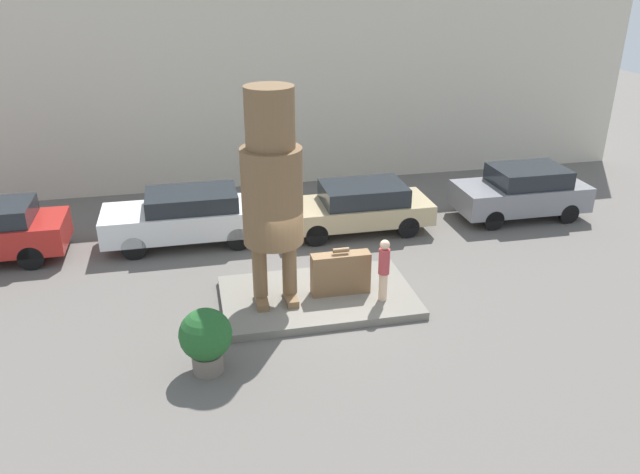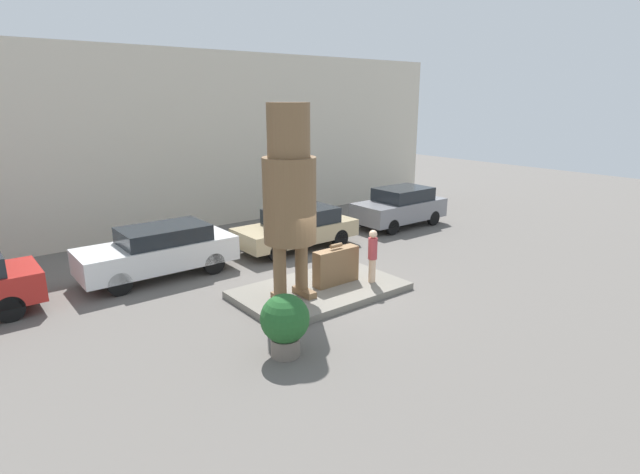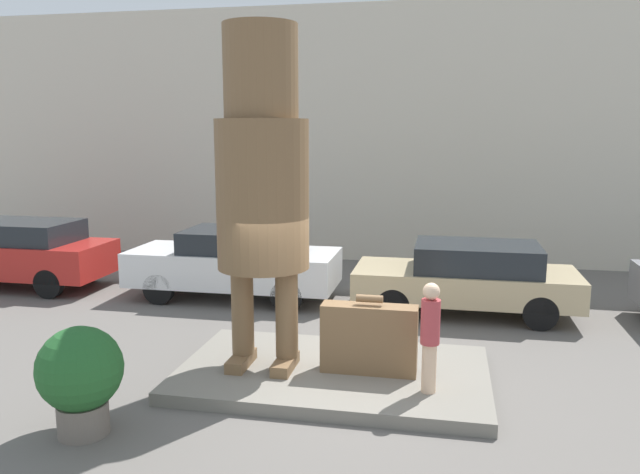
% 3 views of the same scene
% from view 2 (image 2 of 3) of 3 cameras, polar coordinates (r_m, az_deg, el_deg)
% --- Properties ---
extents(ground_plane, '(60.00, 60.00, 0.00)m').
position_cam_2_polar(ground_plane, '(14.26, -0.01, -6.46)').
color(ground_plane, '#605B56').
extents(pedestal, '(4.66, 2.86, 0.19)m').
position_cam_2_polar(pedestal, '(14.22, -0.01, -6.10)').
color(pedestal, slate).
rests_on(pedestal, ground_plane).
extents(building_backdrop, '(28.00, 0.60, 7.23)m').
position_cam_2_polar(building_backdrop, '(21.24, -15.73, 10.34)').
color(building_backdrop, beige).
rests_on(building_backdrop, ground_plane).
extents(statue_figure, '(1.37, 1.37, 5.07)m').
position_cam_2_polar(statue_figure, '(12.71, -3.51, 5.61)').
color(statue_figure, brown).
rests_on(statue_figure, pedestal).
extents(giant_suitcase, '(1.43, 0.38, 1.19)m').
position_cam_2_polar(giant_suitcase, '(14.31, 1.83, -3.34)').
color(giant_suitcase, brown).
rests_on(giant_suitcase, pedestal).
extents(tourist, '(0.26, 0.26, 1.55)m').
position_cam_2_polar(tourist, '(14.39, 6.03, -1.92)').
color(tourist, beige).
rests_on(tourist, pedestal).
extents(parked_car_white, '(4.67, 1.82, 1.58)m').
position_cam_2_polar(parked_car_white, '(16.10, -17.89, -1.43)').
color(parked_car_white, silver).
rests_on(parked_car_white, ground_plane).
extents(parked_car_tan, '(4.51, 1.85, 1.48)m').
position_cam_2_polar(parked_car_tan, '(18.24, -2.57, 1.11)').
color(parked_car_tan, tan).
rests_on(parked_car_tan, ground_plane).
extents(parked_car_grey, '(4.13, 1.86, 1.65)m').
position_cam_2_polar(parked_car_grey, '(21.75, 9.15, 3.49)').
color(parked_car_grey, gray).
rests_on(parked_car_grey, ground_plane).
extents(planter_pot, '(1.06, 1.06, 1.39)m').
position_cam_2_polar(planter_pot, '(10.73, -4.03, -9.65)').
color(planter_pot, '#70665B').
rests_on(planter_pot, ground_plane).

